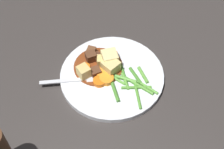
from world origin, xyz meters
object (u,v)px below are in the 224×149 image
object	(u,v)px
potato_chunk_2	(111,67)
meat_chunk_1	(95,72)
meat_chunk_2	(91,57)
meat_chunk_4	(97,57)
carrot_slice_4	(105,78)
meat_chunk_3	(91,51)
potato_chunk_0	(110,58)
potato_chunk_3	(103,61)
carrot_slice_3	(85,68)
potato_chunk_1	(84,72)
carrot_slice_0	(99,81)
carrot_slice_2	(111,55)
carrot_slice_1	(101,73)
fork	(78,80)
meat_chunk_0	(116,65)
dinner_plate	(112,76)

from	to	relation	value
potato_chunk_2	meat_chunk_1	bearing A→B (deg)	50.43
meat_chunk_2	meat_chunk_4	world-z (taller)	meat_chunk_2
carrot_slice_4	meat_chunk_3	distance (m)	0.09
meat_chunk_2	meat_chunk_4	distance (m)	0.02
meat_chunk_1	meat_chunk_4	distance (m)	0.05
meat_chunk_2	meat_chunk_4	xyz separation A→B (m)	(-0.01, -0.01, -0.01)
potato_chunk_0	potato_chunk_3	world-z (taller)	potato_chunk_0
meat_chunk_3	meat_chunk_4	distance (m)	0.02
carrot_slice_3	meat_chunk_4	distance (m)	0.04
carrot_slice_4	potato_chunk_3	world-z (taller)	potato_chunk_3
potato_chunk_1	meat_chunk_3	bearing A→B (deg)	-66.77
carrot_slice_0	potato_chunk_1	world-z (taller)	potato_chunk_1
carrot_slice_2	carrot_slice_4	xyz separation A→B (m)	(-0.03, 0.07, 0.00)
meat_chunk_1	carrot_slice_4	bearing A→B (deg)	179.34
potato_chunk_1	potato_chunk_3	world-z (taller)	potato_chunk_1
potato_chunk_0	meat_chunk_1	world-z (taller)	potato_chunk_0
carrot_slice_1	fork	bearing A→B (deg)	52.67
meat_chunk_1	fork	distance (m)	0.05
carrot_slice_3	meat_chunk_0	xyz separation A→B (m)	(-0.06, -0.05, 0.00)
carrot_slice_0	potato_chunk_2	distance (m)	0.05
meat_chunk_0	potato_chunk_0	bearing A→B (deg)	-2.60
carrot_slice_3	carrot_slice_4	world-z (taller)	carrot_slice_4
carrot_slice_1	potato_chunk_0	size ratio (longest dim) A/B	0.77
carrot_slice_1	carrot_slice_3	xyz separation A→B (m)	(0.04, 0.01, -0.00)
carrot_slice_1	meat_chunk_3	world-z (taller)	meat_chunk_3
carrot_slice_3	fork	xyz separation A→B (m)	(-0.01, 0.04, -0.00)
potato_chunk_3	meat_chunk_1	size ratio (longest dim) A/B	1.24
meat_chunk_0	fork	world-z (taller)	meat_chunk_0
meat_chunk_0	meat_chunk_4	world-z (taller)	meat_chunk_0
dinner_plate	potato_chunk_0	distance (m)	0.05
meat_chunk_4	potato_chunk_1	bearing A→B (deg)	97.02
dinner_plate	meat_chunk_1	distance (m)	0.04
carrot_slice_2	potato_chunk_1	world-z (taller)	potato_chunk_1
potato_chunk_1	meat_chunk_0	distance (m)	0.09
potato_chunk_0	fork	distance (m)	0.10
carrot_slice_3	meat_chunk_3	world-z (taller)	meat_chunk_3
meat_chunk_4	carrot_slice_4	bearing A→B (deg)	144.04
potato_chunk_1	potato_chunk_3	xyz separation A→B (m)	(-0.02, -0.06, -0.00)
meat_chunk_4	carrot_slice_0	bearing A→B (deg)	131.61
potato_chunk_0	potato_chunk_3	bearing A→B (deg)	46.15
dinner_plate	potato_chunk_1	bearing A→B (deg)	38.92
dinner_plate	meat_chunk_4	size ratio (longest dim) A/B	11.16
dinner_plate	carrot_slice_1	distance (m)	0.03
carrot_slice_1	meat_chunk_2	xyz separation A→B (m)	(0.05, -0.02, 0.01)
meat_chunk_4	fork	size ratio (longest dim) A/B	0.16
potato_chunk_0	potato_chunk_3	distance (m)	0.02
dinner_plate	potato_chunk_2	size ratio (longest dim) A/B	6.99
carrot_slice_0	carrot_slice_2	size ratio (longest dim) A/B	0.89
potato_chunk_0	meat_chunk_1	distance (m)	0.05
carrot_slice_1	potato_chunk_2	xyz separation A→B (m)	(-0.01, -0.02, 0.01)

